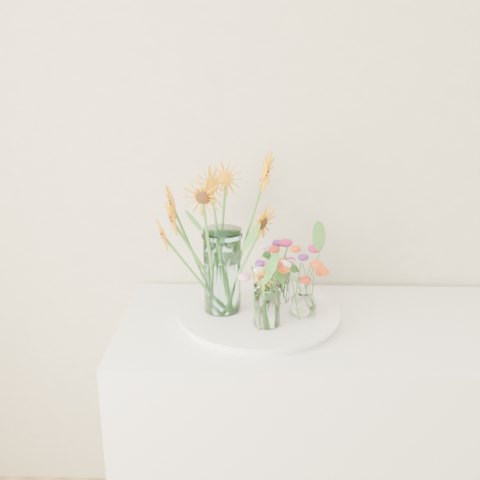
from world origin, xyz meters
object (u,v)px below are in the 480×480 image
(mason_jar, at_px, (222,271))
(small_vase_a, at_px, (267,305))
(small_vase_b, at_px, (303,297))
(small_vase_c, at_px, (279,284))
(counter, at_px, (333,442))
(tray, at_px, (259,314))

(mason_jar, xyz_separation_m, small_vase_a, (0.14, -0.10, -0.07))
(small_vase_b, bearing_deg, small_vase_c, 126.90)
(small_vase_a, bearing_deg, counter, 17.22)
(tray, xyz_separation_m, small_vase_a, (0.02, -0.10, 0.08))
(tray, distance_m, mason_jar, 0.19)
(counter, bearing_deg, tray, 172.85)
(counter, bearing_deg, small_vase_c, 151.48)
(mason_jar, distance_m, small_vase_c, 0.21)
(counter, relative_size, tray, 2.82)
(small_vase_c, bearing_deg, counter, -28.52)
(tray, relative_size, small_vase_c, 3.89)
(small_vase_b, xyz_separation_m, small_vase_c, (-0.07, 0.10, 0.00))
(counter, xyz_separation_m, small_vase_a, (-0.23, -0.07, 0.54))
(tray, distance_m, small_vase_b, 0.16)
(small_vase_b, distance_m, small_vase_c, 0.12)
(tray, bearing_deg, counter, -7.15)
(mason_jar, distance_m, small_vase_a, 0.19)
(counter, xyz_separation_m, small_vase_c, (-0.19, 0.10, 0.54))
(small_vase_b, bearing_deg, small_vase_a, -145.25)
(counter, xyz_separation_m, mason_jar, (-0.37, 0.03, 0.61))
(counter, relative_size, small_vase_b, 11.26)
(small_vase_a, bearing_deg, small_vase_b, 34.75)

